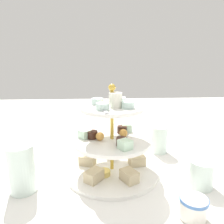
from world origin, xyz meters
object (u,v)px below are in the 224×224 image
object	(u,v)px
water_glass_tall_right	(22,168)
water_glass_short_left	(201,174)
butter_knife_left	(74,140)
water_glass_mid_back	(159,139)
teacup_with_saucer	(193,209)
tiered_serving_stand	(112,147)

from	to	relation	value
water_glass_tall_right	water_glass_short_left	world-z (taller)	water_glass_tall_right
water_glass_short_left	butter_knife_left	bearing A→B (deg)	-133.25
water_glass_short_left	water_glass_mid_back	xyz separation A→B (m)	(-0.22, -0.05, 0.01)
water_glass_tall_right	teacup_with_saucer	xyz separation A→B (m)	(0.12, 0.39, -0.04)
butter_knife_left	water_glass_short_left	bearing A→B (deg)	107.91
water_glass_tall_right	water_glass_short_left	distance (m)	0.46
tiered_serving_stand	water_glass_mid_back	distance (m)	0.22
tiered_serving_stand	teacup_with_saucer	distance (m)	0.26
water_glass_tall_right	butter_knife_left	size ratio (longest dim) A/B	0.73
tiered_serving_stand	butter_knife_left	world-z (taller)	tiered_serving_stand
tiered_serving_stand	teacup_with_saucer	world-z (taller)	tiered_serving_stand
teacup_with_saucer	water_glass_mid_back	distance (m)	0.33
water_glass_tall_right	water_glass_mid_back	size ratio (longest dim) A/B	1.30
tiered_serving_stand	butter_knife_left	distance (m)	0.31
water_glass_short_left	teacup_with_saucer	xyz separation A→B (m)	(0.11, -0.07, -0.01)
water_glass_mid_back	tiered_serving_stand	bearing A→B (deg)	-53.85
water_glass_tall_right	butter_knife_left	distance (m)	0.36
butter_knife_left	water_glass_mid_back	world-z (taller)	water_glass_mid_back
teacup_with_saucer	water_glass_mid_back	world-z (taller)	water_glass_mid_back
water_glass_tall_right	water_glass_mid_back	bearing A→B (deg)	116.98
water_glass_short_left	butter_knife_left	xyz separation A→B (m)	(-0.35, -0.37, -0.03)
tiered_serving_stand	water_glass_short_left	size ratio (longest dim) A/B	3.81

